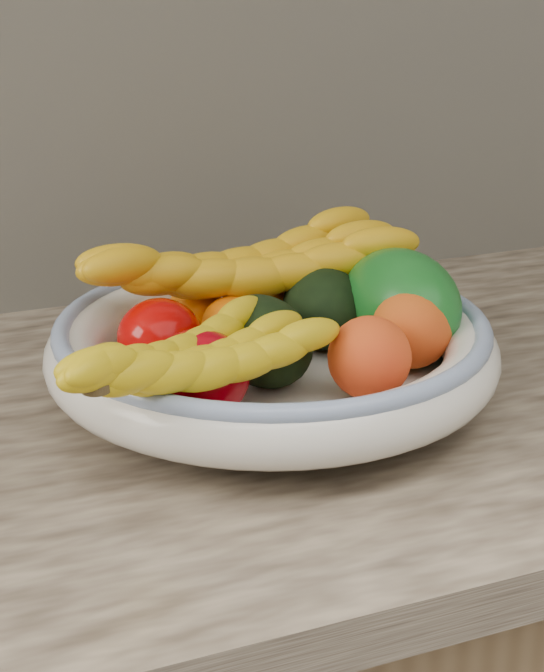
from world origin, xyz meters
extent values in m
cube|color=tan|center=(0.00, 1.68, 0.88)|extent=(2.44, 0.66, 0.04)
cube|color=beige|center=(0.00, 1.99, 1.15)|extent=(2.40, 0.02, 0.50)
cylinder|color=silver|center=(0.00, 1.66, 0.91)|extent=(0.13, 0.13, 0.02)
cylinder|color=silver|center=(0.00, 1.66, 0.92)|extent=(0.32, 0.32, 0.01)
torus|color=silver|center=(0.00, 1.66, 0.95)|extent=(0.39, 0.39, 0.05)
torus|color=#355895|center=(0.00, 1.66, 0.97)|extent=(0.37, 0.37, 0.02)
ellipsoid|color=orange|center=(-0.03, 1.77, 0.95)|extent=(0.07, 0.07, 0.05)
ellipsoid|color=orange|center=(0.04, 1.76, 0.95)|extent=(0.05, 0.05, 0.05)
ellipsoid|color=orange|center=(-0.02, 1.71, 0.95)|extent=(0.06, 0.06, 0.05)
ellipsoid|color=#F26005|center=(-0.01, 1.73, 0.95)|extent=(0.05, 0.05, 0.05)
ellipsoid|color=#B80302|center=(-0.09, 1.69, 0.96)|extent=(0.08, 0.08, 0.07)
ellipsoid|color=#A0000A|center=(-0.09, 1.60, 0.96)|extent=(0.08, 0.08, 0.07)
ellipsoid|color=black|center=(-0.02, 1.64, 0.96)|extent=(0.09, 0.12, 0.08)
ellipsoid|color=black|center=(0.07, 1.70, 0.96)|extent=(0.09, 0.12, 0.07)
ellipsoid|color=#105618|center=(0.12, 1.65, 0.98)|extent=(0.13, 0.15, 0.12)
ellipsoid|color=orange|center=(0.05, 1.57, 0.97)|extent=(0.08, 0.08, 0.07)
ellipsoid|color=orange|center=(0.11, 1.61, 0.97)|extent=(0.08, 0.08, 0.07)
camera|label=1|loc=(-0.31, 0.89, 1.28)|focal=55.00mm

